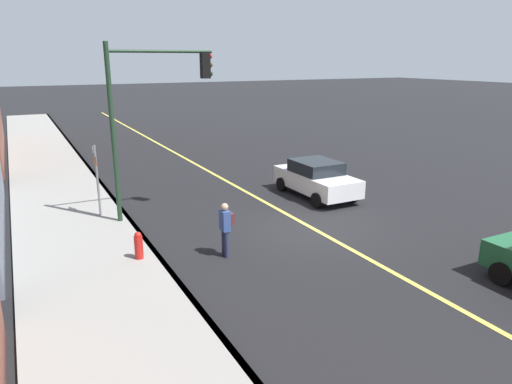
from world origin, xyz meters
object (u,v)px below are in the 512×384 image
at_px(traffic_light_mast, 151,103).
at_px(fire_hydrant, 139,248).
at_px(pedestrian_with_backpack, 226,226).
at_px(street_sign_post, 97,176).
at_px(car_white, 316,178).

height_order(traffic_light_mast, fire_hydrant, traffic_light_mast).
xyz_separation_m(pedestrian_with_backpack, street_sign_post, (5.08, 2.68, 0.66)).
distance_m(pedestrian_with_backpack, traffic_light_mast, 5.32).
height_order(car_white, traffic_light_mast, traffic_light_mast).
height_order(pedestrian_with_backpack, traffic_light_mast, traffic_light_mast).
height_order(pedestrian_with_backpack, fire_hydrant, pedestrian_with_backpack).
bearing_deg(traffic_light_mast, car_white, -91.67).
bearing_deg(fire_hydrant, car_white, -68.19).
bearing_deg(traffic_light_mast, pedestrian_with_backpack, -168.34).
relative_size(traffic_light_mast, street_sign_post, 2.26).
xyz_separation_m(street_sign_post, fire_hydrant, (-4.42, -0.31, -1.13)).
xyz_separation_m(car_white, traffic_light_mast, (0.20, 6.73, 3.37)).
relative_size(car_white, fire_hydrant, 4.35).
bearing_deg(pedestrian_with_backpack, fire_hydrant, 74.49).
xyz_separation_m(traffic_light_mast, fire_hydrant, (-3.50, 1.52, -3.68)).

